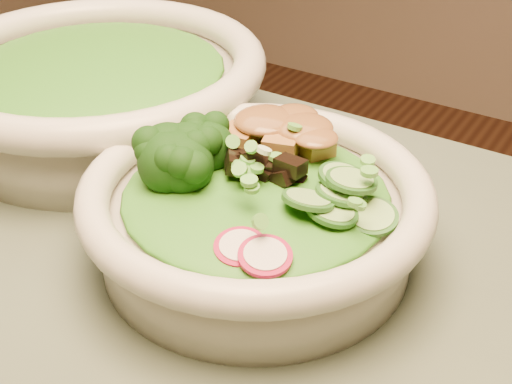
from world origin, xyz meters
The scene contains 11 objects.
salad_bowl centered at (0.06, 0.16, 0.79)m, with size 0.25×0.25×0.07m.
side_bowl centered at (-0.17, 0.24, 0.79)m, with size 0.31×0.31×0.08m.
lettuce_bed centered at (0.06, 0.16, 0.81)m, with size 0.19×0.19×0.02m, color #216A16.
side_lettuce centered at (-0.17, 0.24, 0.82)m, with size 0.20×0.20×0.03m, color #216A16.
broccoli_florets centered at (0.00, 0.14, 0.82)m, with size 0.07×0.06×0.04m, color black, non-canonical shape.
radish_slices centered at (0.08, 0.10, 0.81)m, with size 0.10×0.04×0.02m, color maroon, non-canonical shape.
cucumber_slices centered at (0.11, 0.17, 0.82)m, with size 0.06×0.06×0.03m, color #89C36C, non-canonical shape.
mushroom_heap centered at (0.05, 0.17, 0.82)m, with size 0.06×0.06×0.04m, color black, non-canonical shape.
tofu_cubes centered at (0.04, 0.21, 0.82)m, with size 0.08×0.05×0.03m, color brown, non-canonical shape.
peanut_sauce centered at (0.04, 0.21, 0.83)m, with size 0.06×0.05×0.01m, color brown.
scallion_garnish centered at (0.06, 0.16, 0.83)m, with size 0.17×0.17×0.02m, color #57A73B, non-canonical shape.
Camera 1 is at (0.27, -0.19, 1.07)m, focal length 50.00 mm.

